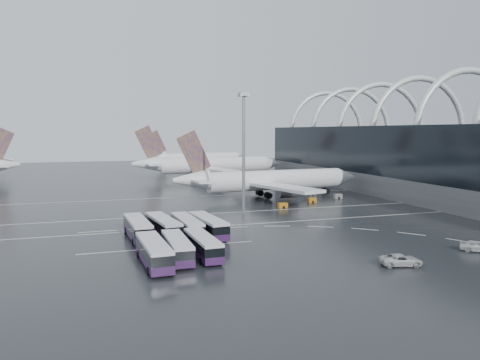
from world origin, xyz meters
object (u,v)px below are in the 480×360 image
object	(u,v)px
bus_row_near_b	(163,226)
gse_cart_belly_e	(289,192)
van_curve_b	(478,246)
bus_row_far_a	(154,252)
airliner_gate_b	(207,166)
gse_cart_belly_d	(338,196)
bus_row_near_a	(138,228)
gse_cart_belly_c	(283,205)
floodlight_mast	(244,138)
airliner_gate_c	(196,159)
bus_row_near_c	(187,226)
bus_row_far_b	(177,247)
airliner_main	(267,181)
bus_row_near_d	(208,225)
bus_row_far_c	(203,245)
gse_cart_belly_b	(312,192)
gse_cart_belly_a	(312,200)
van_curve_a	(401,260)

from	to	relation	value
bus_row_near_b	gse_cart_belly_e	xyz separation A→B (m)	(43.32, 43.96, -1.21)
van_curve_b	bus_row_far_a	bearing A→B (deg)	126.29
airliner_gate_b	gse_cart_belly_d	bearing A→B (deg)	-72.81
bus_row_near_a	bus_row_far_a	world-z (taller)	bus_row_near_a
gse_cart_belly_c	gse_cart_belly_d	distance (m)	23.14
airliner_gate_b	floodlight_mast	size ratio (longest dim) A/B	2.21
airliner_gate_c	bus_row_near_c	world-z (taller)	airliner_gate_c
airliner_gate_b	bus_row_far_a	world-z (taller)	airliner_gate_b
gse_cart_belly_c	bus_row_far_a	bearing A→B (deg)	-132.51
bus_row_near_c	bus_row_far_b	distance (m)	14.90
airliner_gate_b	bus_row_far_b	bearing A→B (deg)	-107.86
airliner_gate_b	airliner_main	bearing A→B (deg)	-88.18
bus_row_near_c	bus_row_near_d	bearing A→B (deg)	-107.09
airliner_gate_b	gse_cart_belly_e	xyz separation A→B (m)	(12.25, -51.08, -4.53)
airliner_gate_c	bus_row_far_c	distance (m)	165.15
airliner_main	bus_row_far_b	bearing A→B (deg)	-126.41
airliner_gate_c	bus_row_near_b	distance (m)	151.57
airliner_gate_c	gse_cart_belly_c	xyz separation A→B (m)	(-6.07, -124.53, -4.13)
bus_row_far_a	bus_row_near_b	bearing A→B (deg)	-15.35
airliner_gate_b	bus_row_far_b	distance (m)	114.58
gse_cart_belly_c	gse_cart_belly_b	bearing A→B (deg)	48.14
gse_cart_belly_b	bus_row_far_a	bearing A→B (deg)	-132.30
gse_cart_belly_e	gse_cart_belly_c	bearing A→B (deg)	-117.11
bus_row_far_b	gse_cart_belly_c	size ratio (longest dim) A/B	5.54
van_curve_b	bus_row_near_d	bearing A→B (deg)	103.34
van_curve_b	gse_cart_belly_b	size ratio (longest dim) A/B	2.26
bus_row_near_b	bus_row_near_d	size ratio (longest dim) A/B	1.00
bus_row_near_d	gse_cart_belly_d	xyz separation A→B (m)	(45.23, 34.06, -1.24)
airliner_gate_c	gse_cart_belly_b	bearing A→B (deg)	-91.31
airliner_main	bus_row_near_b	size ratio (longest dim) A/B	3.97
bus_row_near_c	gse_cart_belly_b	xyz separation A→B (m)	(45.76, 42.74, -1.18)
gse_cart_belly_c	gse_cart_belly_d	size ratio (longest dim) A/B	1.02
bus_row_near_d	van_curve_b	world-z (taller)	bus_row_near_d
bus_row_near_b	airliner_gate_b	bearing A→B (deg)	-25.71
airliner_gate_c	bus_row_near_b	size ratio (longest dim) A/B	3.82
gse_cart_belly_a	gse_cart_belly_c	bearing A→B (deg)	-152.24
floodlight_mast	gse_cart_belly_a	world-z (taller)	floodlight_mast
bus_row_near_c	van_curve_a	distance (m)	36.60
bus_row_far_c	bus_row_near_b	bearing A→B (deg)	11.74
bus_row_near_c	gse_cart_belly_d	xyz separation A→B (m)	(48.84, 33.16, -1.19)
airliner_gate_b	gse_cart_belly_a	distance (m)	68.50
bus_row_near_a	bus_row_near_d	distance (m)	12.18
airliner_gate_b	gse_cart_belly_e	distance (m)	52.72
gse_cart_belly_a	gse_cart_belly_e	size ratio (longest dim) A/B	0.93
bus_row_near_a	gse_cart_belly_b	distance (m)	68.57
airliner_gate_c	bus_row_near_a	xyz separation A→B (m)	(-42.59, -146.74, -2.90)
airliner_gate_c	van_curve_a	size ratio (longest dim) A/B	9.27
bus_row_far_c	bus_row_near_a	bearing A→B (deg)	26.49
airliner_main	van_curve_b	distance (m)	65.66
gse_cart_belly_b	gse_cart_belly_c	world-z (taller)	gse_cart_belly_c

